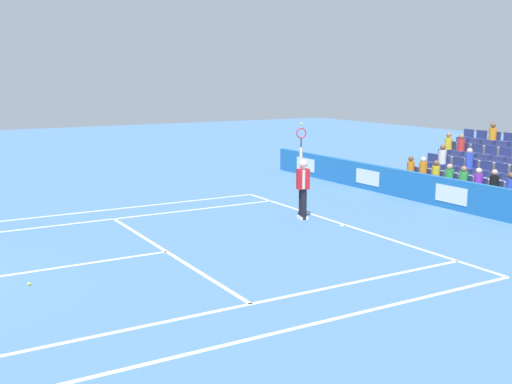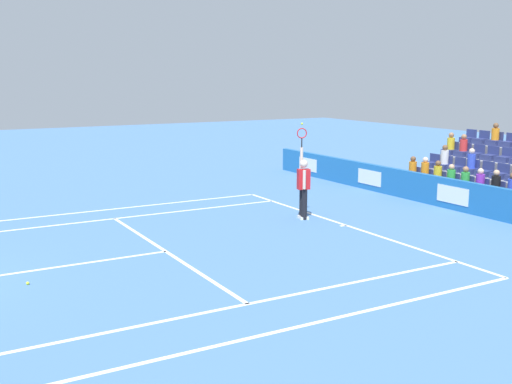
# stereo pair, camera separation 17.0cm
# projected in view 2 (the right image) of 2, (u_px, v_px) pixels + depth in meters

# --- Properties ---
(line_baseline) EXTENTS (10.97, 0.10, 0.01)m
(line_baseline) POSITION_uv_depth(u_px,v_px,m) (346.00, 225.00, 17.81)
(line_baseline) COLOR white
(line_baseline) RESTS_ON ground
(line_service) EXTENTS (8.23, 0.10, 0.01)m
(line_service) POSITION_uv_depth(u_px,v_px,m) (166.00, 251.00, 15.13)
(line_service) COLOR white
(line_service) RESTS_ON ground
(line_centre_service) EXTENTS (0.10, 6.40, 0.01)m
(line_centre_service) POSITION_uv_depth(u_px,v_px,m) (28.00, 271.00, 13.57)
(line_centre_service) COLOR white
(line_centre_service) RESTS_ON ground
(line_singles_sideline_left) EXTENTS (0.10, 11.89, 0.01)m
(line_singles_sideline_left) POSITION_uv_depth(u_px,v_px,m) (100.00, 220.00, 18.43)
(line_singles_sideline_left) COLOR white
(line_singles_sideline_left) RESTS_ON ground
(line_singles_sideline_right) EXTENTS (0.10, 11.89, 0.01)m
(line_singles_sideline_right) POSITION_uv_depth(u_px,v_px,m) (226.00, 308.00, 11.39)
(line_singles_sideline_right) COLOR white
(line_singles_sideline_right) RESTS_ON ground
(line_doubles_sideline_left) EXTENTS (0.10, 11.89, 0.01)m
(line_doubles_sideline_left) POSITION_uv_depth(u_px,v_px,m) (87.00, 212.00, 19.60)
(line_doubles_sideline_left) COLOR white
(line_doubles_sideline_left) RESTS_ON ground
(line_doubles_sideline_right) EXTENTS (0.10, 11.89, 0.01)m
(line_doubles_sideline_right) POSITION_uv_depth(u_px,v_px,m) (264.00, 335.00, 10.22)
(line_doubles_sideline_right) COLOR white
(line_doubles_sideline_right) RESTS_ON ground
(line_centre_mark) EXTENTS (0.10, 0.20, 0.01)m
(line_centre_mark) POSITION_uv_depth(u_px,v_px,m) (343.00, 226.00, 17.76)
(line_centre_mark) COLOR white
(line_centre_mark) RESTS_ON ground
(sponsor_barrier) EXTENTS (20.29, 0.22, 0.98)m
(sponsor_barrier) POSITION_uv_depth(u_px,v_px,m) (455.00, 195.00, 19.83)
(sponsor_barrier) COLOR #1E66AD
(sponsor_barrier) RESTS_ON ground
(tennis_player) EXTENTS (0.51, 0.42, 2.85)m
(tennis_player) POSITION_uv_depth(u_px,v_px,m) (303.00, 186.00, 18.48)
(tennis_player) COLOR black
(tennis_player) RESTS_ON ground
(loose_tennis_ball) EXTENTS (0.07, 0.07, 0.07)m
(loose_tennis_ball) POSITION_uv_depth(u_px,v_px,m) (28.00, 283.00, 12.69)
(loose_tennis_ball) COLOR #D1E533
(loose_tennis_ball) RESTS_ON ground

